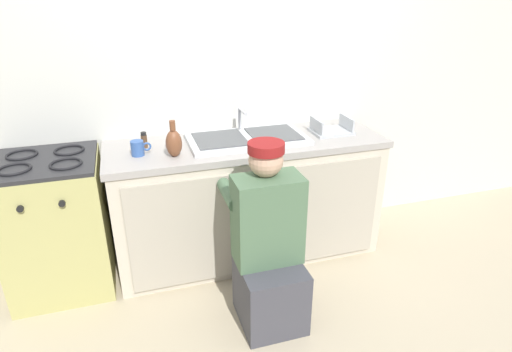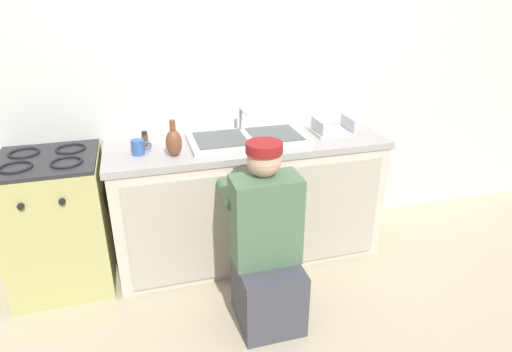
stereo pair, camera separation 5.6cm
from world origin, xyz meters
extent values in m
plane|color=tan|center=(0.00, 0.00, 0.00)|extent=(12.00, 12.00, 0.00)
cube|color=silver|center=(0.00, 0.65, 1.25)|extent=(6.00, 0.10, 2.50)
cube|color=beige|center=(0.00, 0.30, 0.42)|extent=(1.87, 0.60, 0.84)
cube|color=#AFA694|center=(-0.45, -0.01, 0.42)|extent=(0.82, 0.02, 0.74)
cube|color=#AFA694|center=(0.45, -0.01, 0.42)|extent=(0.82, 0.02, 0.74)
cube|color=#9E9993|center=(0.00, 0.30, 0.87)|extent=(1.91, 0.62, 0.04)
cube|color=silver|center=(0.00, 0.30, 0.90)|extent=(0.80, 0.44, 0.03)
cube|color=#4C4F51|center=(-0.19, 0.30, 0.92)|extent=(0.33, 0.35, 0.01)
cube|color=#4C4F51|center=(0.19, 0.30, 0.92)|extent=(0.33, 0.35, 0.01)
cylinder|color=#B7BABF|center=(0.00, 0.49, 0.98)|extent=(0.02, 0.02, 0.18)
cylinder|color=#B7BABF|center=(0.00, 0.41, 1.07)|extent=(0.02, 0.16, 0.02)
cube|color=tan|center=(-1.28, 0.30, 0.44)|extent=(0.61, 0.60, 0.88)
cube|color=#262628|center=(-1.28, 0.30, 0.89)|extent=(0.60, 0.59, 0.02)
torus|color=black|center=(-1.42, 0.18, 0.91)|extent=(0.19, 0.19, 0.02)
torus|color=black|center=(-1.14, 0.18, 0.91)|extent=(0.19, 0.19, 0.02)
torus|color=black|center=(-1.42, 0.42, 0.91)|extent=(0.19, 0.19, 0.02)
torus|color=black|center=(-1.14, 0.42, 0.91)|extent=(0.19, 0.19, 0.02)
cylinder|color=black|center=(-1.39, -0.01, 0.74)|extent=(0.04, 0.02, 0.04)
cylinder|color=black|center=(-1.17, -0.01, 0.74)|extent=(0.04, 0.02, 0.04)
cube|color=#3F3F47|center=(-0.08, -0.45, 0.20)|extent=(0.36, 0.40, 0.40)
cube|color=#4C6B4C|center=(-0.08, -0.39, 0.66)|extent=(0.38, 0.22, 0.52)
sphere|color=tan|center=(-0.08, -0.35, 1.01)|extent=(0.19, 0.19, 0.19)
cylinder|color=maroon|center=(-0.08, -0.35, 1.08)|extent=(0.20, 0.20, 0.06)
cube|color=maroon|center=(-0.08, -0.26, 1.06)|extent=(0.13, 0.09, 0.02)
cylinder|color=#4C6B4C|center=(-0.25, -0.19, 0.75)|extent=(0.08, 0.30, 0.08)
cylinder|color=#4C6B4C|center=(0.09, -0.19, 0.75)|extent=(0.08, 0.30, 0.08)
cube|color=#B2B7BC|center=(0.63, 0.29, 0.90)|extent=(0.28, 0.22, 0.02)
cube|color=#B2B7BC|center=(0.51, 0.29, 0.95)|extent=(0.01, 0.21, 0.10)
cube|color=#B2B7BC|center=(0.75, 0.29, 0.95)|extent=(0.01, 0.21, 0.10)
cylinder|color=#335699|center=(-0.73, 0.24, 0.93)|extent=(0.08, 0.08, 0.09)
torus|color=#335699|center=(-0.67, 0.24, 0.94)|extent=(0.06, 0.01, 0.06)
cylinder|color=#513823|center=(-0.68, 0.38, 0.93)|extent=(0.04, 0.04, 0.08)
cylinder|color=black|center=(-0.68, 0.38, 0.98)|extent=(0.04, 0.04, 0.02)
ellipsoid|color=brown|center=(-0.51, 0.16, 0.97)|extent=(0.10, 0.10, 0.17)
cylinder|color=brown|center=(-0.51, 0.16, 1.09)|extent=(0.04, 0.04, 0.06)
camera|label=1|loc=(-0.77, -2.36, 1.86)|focal=30.00mm
camera|label=2|loc=(-0.71, -2.38, 1.86)|focal=30.00mm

